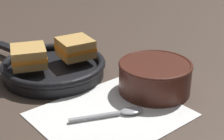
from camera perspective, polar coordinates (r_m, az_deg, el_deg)
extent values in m
plane|color=#47382D|center=(0.77, -1.27, -4.54)|extent=(4.00, 4.00, 0.00)
cube|color=white|center=(0.71, -0.22, -7.36)|extent=(0.29, 0.24, 0.00)
cylinder|color=#4C2319|center=(0.79, 7.11, -1.25)|extent=(0.16, 0.16, 0.07)
cylinder|color=#DB5B1E|center=(0.78, 7.20, 0.21)|extent=(0.14, 0.14, 0.01)
torus|color=#4C2319|center=(0.77, 7.24, 0.95)|extent=(0.17, 0.17, 0.01)
cube|color=#9E9EA3|center=(0.69, -2.91, -7.73)|extent=(0.10, 0.05, 0.01)
ellipsoid|color=#9E9EA3|center=(0.71, 3.23, -6.80)|extent=(0.06, 0.05, 0.01)
cylinder|color=black|center=(0.88, -9.58, -0.20)|extent=(0.25, 0.25, 0.02)
torus|color=black|center=(0.87, -9.68, 1.05)|extent=(0.26, 0.26, 0.02)
cube|color=black|center=(1.01, -16.60, 3.49)|extent=(0.05, 0.12, 0.01)
cube|color=tan|center=(0.85, -13.58, 1.36)|extent=(0.11, 0.11, 0.02)
cube|color=orange|center=(0.84, -13.67, 2.24)|extent=(0.11, 0.11, 0.01)
cube|color=tan|center=(0.84, -13.77, 3.12)|extent=(0.11, 0.11, 0.02)
cube|color=tan|center=(0.88, -6.09, 2.87)|extent=(0.09, 0.09, 0.02)
cube|color=orange|center=(0.88, -6.13, 3.72)|extent=(0.09, 0.10, 0.01)
cube|color=tan|center=(0.87, -6.17, 4.58)|extent=(0.09, 0.09, 0.02)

